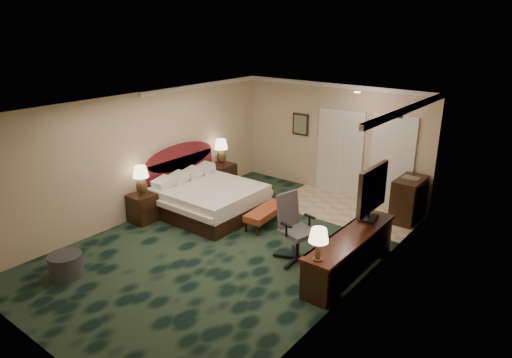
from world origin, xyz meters
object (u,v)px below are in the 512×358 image
Objects in this scene: nightstand_near at (144,208)px; desk at (350,254)px; bed at (210,200)px; desk_chair at (298,229)px; minibar at (409,200)px; bed_bench at (266,217)px; tv at (370,200)px; lamp_near at (141,181)px; ottoman at (66,265)px; nightstand_far at (222,177)px; lamp_far at (221,152)px.

desk is at bearing 10.09° from nightstand_near.
bed is 3.32× the size of nightstand_near.
desk_chair is 3.05m from minibar.
tv reaches higher than bed_bench.
lamp_near is 2.46m from ottoman.
bed_bench is 2.09× the size of ottoman.
minibar is at bearing 13.46° from nightstand_far.
desk is (4.45, -1.69, -0.63)m from lamp_far.
nightstand_far is (0.02, 2.45, 0.03)m from nightstand_near.
nightstand_far is at bearing 89.47° from nightstand_near.
nightstand_near is 2.62m from bed_bench.
lamp_far reaches higher than nightstand_near.
desk_chair reaches higher than desk.
tv is (-0.05, 0.76, 0.73)m from desk.
nightstand_near is at bearing -158.36° from desk_chair.
ottoman is 4.80m from desk.
bed is at bearing 177.54° from tv.
nightstand_far is 3.96m from desk_chair.
bed is 2.73m from desk_chair.
ottoman is 0.57× the size of tv.
lamp_far is 0.67× the size of minibar.
nightstand_far is (-0.83, 1.30, 0.01)m from bed.
desk is at bearing -89.67° from minibar.
lamp_far is at bearing 90.04° from lamp_near.
desk reaches higher than nightstand_near.
nightstand_far is 2.53m from lamp_near.
lamp_far is 2.58m from bed_bench.
lamp_far reaches higher than ottoman.
bed is 3.62m from desk.
desk is at bearing -20.58° from nightstand_far.
lamp_far reaches higher than desk_chair.
lamp_near is at bearing -141.54° from minibar.
nightstand_near is 2.36m from ottoman.
bed_bench is 3.08m from minibar.
bed_bench is at bearing -25.97° from lamp_far.
bed_bench is (2.20, 1.42, -0.73)m from lamp_near.
bed is at bearing 53.50° from nightstand_near.
minibar reaches higher than nightstand_near.
nightstand_near is 0.92× the size of nightstand_far.
nightstand_near reaches higher than ottoman.
minibar is (-0.02, 2.72, 0.12)m from desk.
bed is 1.54m from nightstand_far.
tv reaches higher than lamp_near.
ottoman is at bearing -71.92° from nightstand_near.
nightstand_near is 0.63× the size of tv.
desk_chair reaches higher than nightstand_far.
bed_bench is at bearing 10.84° from bed.
lamp_far reaches higher than bed.
desk is 2.54× the size of tv.
bed_bench is at bearing 32.81° from lamp_near.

